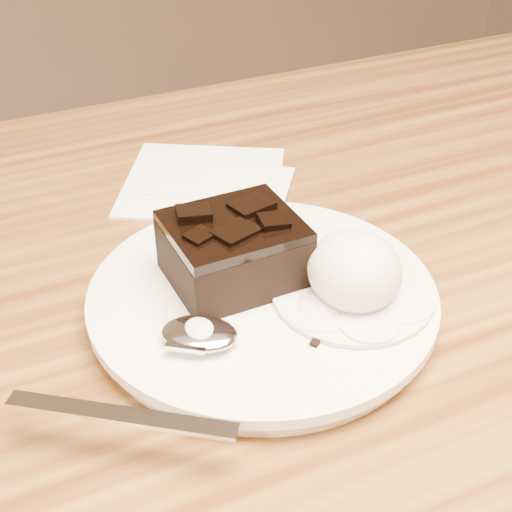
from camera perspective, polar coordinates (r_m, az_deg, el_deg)
name	(u,v)px	position (r m, az deg, el deg)	size (l,w,h in m)	color
plate	(262,301)	(0.49, 0.50, -3.52)	(0.23, 0.23, 0.02)	white
brownie	(234,255)	(0.49, -1.73, 0.10)	(0.08, 0.07, 0.04)	black
ice_cream_scoop	(355,271)	(0.47, 7.60, -1.13)	(0.06, 0.06, 0.05)	white
melt_puddle	(352,295)	(0.48, 7.43, -2.98)	(0.10, 0.10, 0.00)	white
spoon	(200,336)	(0.44, -4.36, -6.16)	(0.03, 0.19, 0.01)	silver
napkin	(203,180)	(0.65, -4.10, 5.86)	(0.13, 0.13, 0.01)	white
crumb_a	(400,313)	(0.47, 11.05, -4.36)	(0.01, 0.01, 0.00)	black
crumb_b	(315,343)	(0.45, 4.55, -6.72)	(0.01, 0.01, 0.00)	black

